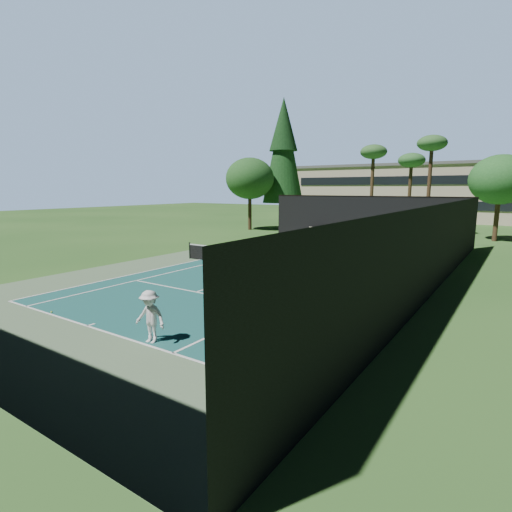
{
  "coord_description": "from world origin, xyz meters",
  "views": [
    {
      "loc": [
        12.11,
        -19.48,
        4.67
      ],
      "look_at": [
        1.0,
        -3.0,
        1.3
      ],
      "focal_mm": 28.0,
      "sensor_mm": 36.0,
      "label": 1
    }
  ],
  "objects": [
    {
      "name": "court_surface",
      "position": [
        0.0,
        0.0,
        0.01
      ],
      "size": [
        10.97,
        23.77,
        0.01
      ],
      "primitive_type": "cube",
      "color": "#1B5955",
      "rests_on": "ground"
    },
    {
      "name": "pine_tree",
      "position": [
        -12.0,
        22.0,
        9.55
      ],
      "size": [
        4.8,
        4.8,
        15.0
      ],
      "color": "#442E1D",
      "rests_on": "ground"
    },
    {
      "name": "palm_a",
      "position": [
        -2.0,
        24.0,
        8.19
      ],
      "size": [
        2.8,
        2.8,
        9.32
      ],
      "color": "#4B3520",
      "rests_on": "ground"
    },
    {
      "name": "court_lines",
      "position": [
        0.0,
        0.0,
        0.02
      ],
      "size": [
        11.07,
        23.87,
        0.01
      ],
      "color": "white",
      "rests_on": "ground"
    },
    {
      "name": "palm_b",
      "position": [
        1.5,
        26.0,
        7.36
      ],
      "size": [
        2.8,
        2.8,
        8.42
      ],
      "color": "#44311D",
      "rests_on": "ground"
    },
    {
      "name": "player",
      "position": [
        2.93,
        -11.63,
        0.82
      ],
      "size": [
        1.13,
        0.75,
        1.64
      ],
      "primitive_type": "imported",
      "rotation": [
        0.0,
        0.0,
        0.13
      ],
      "color": "white",
      "rests_on": "ground"
    },
    {
      "name": "campus_building",
      "position": [
        0.0,
        45.98,
        4.21
      ],
      "size": [
        40.5,
        12.5,
        8.3
      ],
      "color": "#C7B39A",
      "rests_on": "ground"
    },
    {
      "name": "ground",
      "position": [
        0.0,
        0.0,
        0.0
      ],
      "size": [
        160.0,
        160.0,
        0.0
      ],
      "primitive_type": "plane",
      "color": "#2D5B22",
      "rests_on": "ground"
    },
    {
      "name": "tennis_ball_c",
      "position": [
        1.25,
        3.64,
        0.04
      ],
      "size": [
        0.08,
        0.08,
        0.08
      ],
      "primitive_type": "sphere",
      "color": "#D2EB35",
      "rests_on": "ground"
    },
    {
      "name": "tennis_ball_b",
      "position": [
        -1.35,
        1.37,
        0.03
      ],
      "size": [
        0.07,
        0.07,
        0.07
      ],
      "primitive_type": "sphere",
      "color": "#C2DD32",
      "rests_on": "ground"
    },
    {
      "name": "decid_tree_a",
      "position": [
        10.0,
        22.0,
        5.42
      ],
      "size": [
        5.12,
        5.12,
        7.62
      ],
      "color": "#4E3521",
      "rests_on": "ground"
    },
    {
      "name": "apron_slab",
      "position": [
        0.0,
        0.0,
        0.01
      ],
      "size": [
        18.0,
        32.0,
        0.01
      ],
      "primitive_type": "cube",
      "color": "#597854",
      "rests_on": "ground"
    },
    {
      "name": "fence",
      "position": [
        0.0,
        0.06,
        2.01
      ],
      "size": [
        18.04,
        32.05,
        4.03
      ],
      "color": "black",
      "rests_on": "ground"
    },
    {
      "name": "tennis_ball_a",
      "position": [
        -2.49,
        -11.74,
        0.04
      ],
      "size": [
        0.07,
        0.07,
        0.07
      ],
      "primitive_type": "sphere",
      "color": "#C2DF32",
      "rests_on": "ground"
    },
    {
      "name": "tennis_net",
      "position": [
        0.0,
        0.0,
        0.56
      ],
      "size": [
        12.9,
        0.1,
        1.1
      ],
      "color": "black",
      "rests_on": "ground"
    },
    {
      "name": "palm_c",
      "position": [
        4.0,
        23.0,
        8.6
      ],
      "size": [
        2.8,
        2.8,
        9.77
      ],
      "color": "#49311F",
      "rests_on": "ground"
    },
    {
      "name": "decid_tree_c",
      "position": [
        -14.0,
        18.0,
        5.76
      ],
      "size": [
        5.44,
        5.44,
        8.09
      ],
      "color": "#442E1D",
      "rests_on": "ground"
    },
    {
      "name": "trash_bin",
      "position": [
        -0.99,
        15.47,
        0.48
      ],
      "size": [
        0.56,
        0.56,
        0.95
      ],
      "color": "black",
      "rests_on": "ground"
    },
    {
      "name": "park_bench",
      "position": [
        -4.45,
        15.31,
        0.55
      ],
      "size": [
        1.5,
        0.45,
        1.02
      ],
      "color": "beige",
      "rests_on": "ground"
    },
    {
      "name": "tennis_ball_d",
      "position": [
        -3.02,
        5.3,
        0.04
      ],
      "size": [
        0.07,
        0.07,
        0.07
      ],
      "primitive_type": "sphere",
      "color": "#C6E333",
      "rests_on": "ground"
    }
  ]
}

